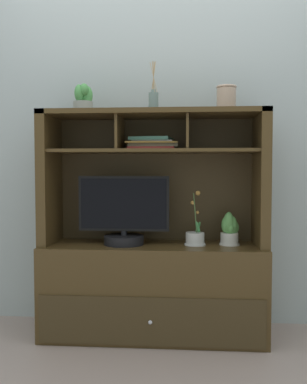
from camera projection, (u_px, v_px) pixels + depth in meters
The scene contains 10 objects.
floor_plane at pixel (154, 335), 2.75m from camera, with size 6.00×6.00×0.02m, color #A79188.
back_wall at pixel (156, 117), 2.93m from camera, with size 6.00×0.02×2.80m, color #A9B6B7.
media_console at pixel (154, 266), 2.73m from camera, with size 1.38×0.49×1.40m.
tv_monitor at pixel (124, 216), 2.68m from camera, with size 0.56×0.25×0.43m.
potted_orchid at pixel (195, 237), 2.67m from camera, with size 0.13×0.13×0.34m.
potted_fern at pixel (230, 229), 2.67m from camera, with size 0.13×0.13×0.20m.
magazine_stack_left at pixel (152, 144), 2.74m from camera, with size 0.34×0.28×0.08m.
diffuser_bottle at pixel (154, 101), 2.67m from camera, with size 0.06×0.06×0.31m.
potted_succulent at pixel (83, 99), 2.72m from camera, with size 0.14×0.14×0.18m.
ceramic_vase at pixel (226, 98), 2.66m from camera, with size 0.13×0.13×0.16m.
Camera 1 is at (0.21, -2.69, 1.04)m, focal length 40.44 mm.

